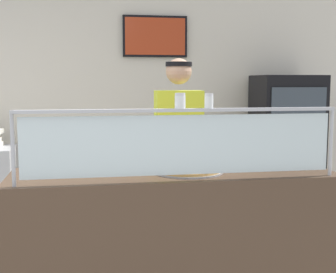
{
  "coord_description": "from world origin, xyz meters",
  "views": [
    {
      "loc": [
        0.55,
        -2.74,
        1.57
      ],
      "look_at": [
        1.08,
        0.38,
        1.2
      ],
      "focal_mm": 49.22,
      "sensor_mm": 36.0,
      "label": 1
    }
  ],
  "objects_px": {
    "pizza_server": "(192,167)",
    "parmesan_shaker": "(180,102)",
    "pizza_tray": "(188,170)",
    "drink_fridge": "(286,147)",
    "pepper_flake_shaker": "(209,102)",
    "worker_figure": "(179,151)"
  },
  "relations": [
    {
      "from": "pizza_tray",
      "to": "worker_figure",
      "type": "distance_m",
      "value": 0.62
    },
    {
      "from": "parmesan_shaker",
      "to": "pepper_flake_shaker",
      "type": "bearing_deg",
      "value": 0.0
    },
    {
      "from": "pepper_flake_shaker",
      "to": "drink_fridge",
      "type": "relative_size",
      "value": 0.06
    },
    {
      "from": "parmesan_shaker",
      "to": "pizza_server",
      "type": "bearing_deg",
      "value": 62.08
    },
    {
      "from": "pizza_tray",
      "to": "drink_fridge",
      "type": "relative_size",
      "value": 0.3
    },
    {
      "from": "pizza_tray",
      "to": "parmesan_shaker",
      "type": "xyz_separation_m",
      "value": [
        -0.11,
        -0.27,
        0.48
      ]
    },
    {
      "from": "pizza_server",
      "to": "drink_fridge",
      "type": "bearing_deg",
      "value": 57.58
    },
    {
      "from": "pizza_server",
      "to": "parmesan_shaker",
      "type": "relative_size",
      "value": 2.9
    },
    {
      "from": "parmesan_shaker",
      "to": "drink_fridge",
      "type": "relative_size",
      "value": 0.06
    },
    {
      "from": "worker_figure",
      "to": "drink_fridge",
      "type": "height_order",
      "value": "worker_figure"
    },
    {
      "from": "pizza_server",
      "to": "parmesan_shaker",
      "type": "xyz_separation_m",
      "value": [
        -0.13,
        -0.25,
        0.46
      ]
    },
    {
      "from": "pizza_server",
      "to": "parmesan_shaker",
      "type": "distance_m",
      "value": 0.54
    },
    {
      "from": "pepper_flake_shaker",
      "to": "parmesan_shaker",
      "type": "bearing_deg",
      "value": -180.0
    },
    {
      "from": "pizza_tray",
      "to": "worker_figure",
      "type": "height_order",
      "value": "worker_figure"
    },
    {
      "from": "pizza_tray",
      "to": "pepper_flake_shaker",
      "type": "distance_m",
      "value": 0.55
    },
    {
      "from": "worker_figure",
      "to": "pizza_server",
      "type": "bearing_deg",
      "value": -93.35
    },
    {
      "from": "drink_fridge",
      "to": "pizza_tray",
      "type": "bearing_deg",
      "value": -129.59
    },
    {
      "from": "pepper_flake_shaker",
      "to": "worker_figure",
      "type": "relative_size",
      "value": 0.05
    },
    {
      "from": "pepper_flake_shaker",
      "to": "drink_fridge",
      "type": "distance_m",
      "value": 2.7
    },
    {
      "from": "parmesan_shaker",
      "to": "pepper_flake_shaker",
      "type": "relative_size",
      "value": 1.04
    },
    {
      "from": "pizza_server",
      "to": "worker_figure",
      "type": "distance_m",
      "value": 0.64
    },
    {
      "from": "pizza_server",
      "to": "pepper_flake_shaker",
      "type": "xyz_separation_m",
      "value": [
        0.05,
        -0.25,
        0.46
      ]
    }
  ]
}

